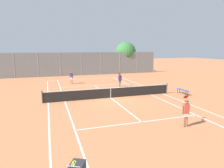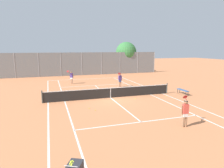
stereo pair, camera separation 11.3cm
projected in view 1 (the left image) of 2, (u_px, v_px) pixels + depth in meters
ground_plane at (111, 98)px, 18.40m from camera, size 120.00×120.00×0.00m
court_line_markings at (111, 98)px, 18.40m from camera, size 11.10×23.90×0.01m
tennis_net at (111, 92)px, 18.30m from camera, size 12.00×0.10×1.07m
player_near_side at (186, 111)px, 11.52m from camera, size 0.72×0.72×1.77m
player_far_left at (71, 77)px, 25.28m from camera, size 0.87×0.67×1.77m
player_far_right at (120, 79)px, 23.27m from camera, size 0.66×0.74×1.77m
loose_tennis_ball_0 at (89, 108)px, 15.09m from camera, size 0.07×0.07×0.07m
loose_tennis_ball_1 at (166, 96)px, 18.78m from camera, size 0.07×0.07×0.07m
loose_tennis_ball_2 at (96, 110)px, 14.66m from camera, size 0.07×0.07×0.07m
loose_tennis_ball_3 at (73, 95)px, 19.39m from camera, size 0.07×0.07×0.07m
loose_tennis_ball_4 at (135, 98)px, 18.01m from camera, size 0.07×0.07×0.07m
courtside_bench at (183, 90)px, 19.69m from camera, size 0.36×1.50×0.47m
back_fence at (81, 64)px, 33.12m from camera, size 27.19×0.08×3.81m
tree_behind_left at (126, 53)px, 37.06m from camera, size 3.79×3.79×5.62m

